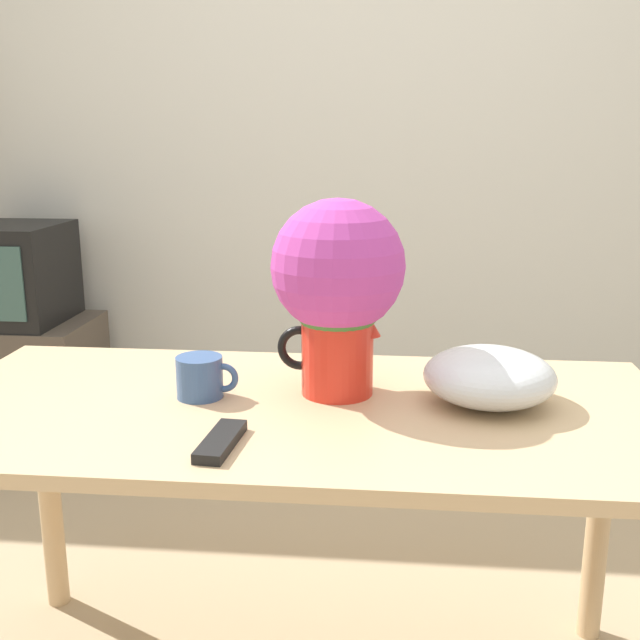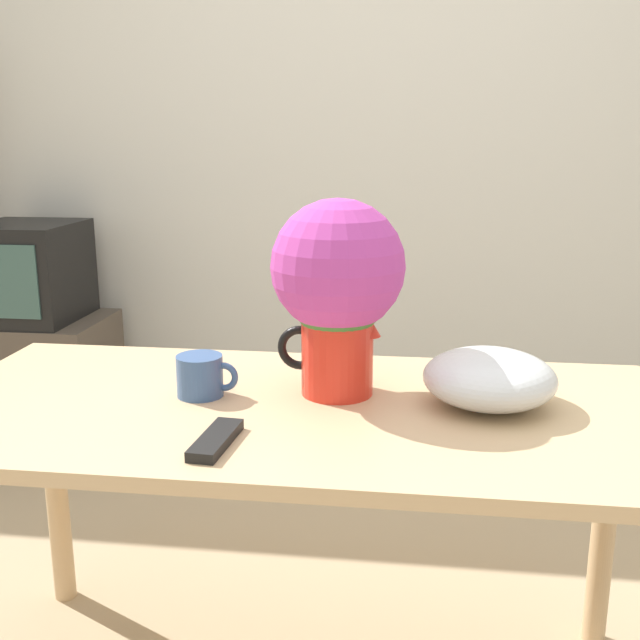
{
  "view_description": "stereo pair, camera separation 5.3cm",
  "coord_description": "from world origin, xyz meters",
  "px_view_note": "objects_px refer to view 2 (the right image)",
  "views": [
    {
      "loc": [
        0.06,
        -1.49,
        1.3
      ],
      "look_at": [
        -0.09,
        0.07,
        0.91
      ],
      "focal_mm": 42.0,
      "sensor_mm": 36.0,
      "label": 1
    },
    {
      "loc": [
        0.11,
        -1.48,
        1.3
      ],
      "look_at": [
        -0.09,
        0.07,
        0.91
      ],
      "focal_mm": 42.0,
      "sensor_mm": 36.0,
      "label": 2
    }
  ],
  "objects_px": {
    "coffee_mug": "(201,376)",
    "tv_set": "(28,272)",
    "white_bowl": "(489,378)",
    "flower_vase": "(338,283)"
  },
  "relations": [
    {
      "from": "coffee_mug",
      "to": "tv_set",
      "type": "height_order",
      "value": "tv_set"
    },
    {
      "from": "coffee_mug",
      "to": "tv_set",
      "type": "relative_size",
      "value": 0.31
    },
    {
      "from": "tv_set",
      "to": "white_bowl",
      "type": "bearing_deg",
      "value": -37.45
    },
    {
      "from": "flower_vase",
      "to": "white_bowl",
      "type": "height_order",
      "value": "flower_vase"
    },
    {
      "from": "coffee_mug",
      "to": "tv_set",
      "type": "bearing_deg",
      "value": 129.84
    },
    {
      "from": "flower_vase",
      "to": "white_bowl",
      "type": "xyz_separation_m",
      "value": [
        0.33,
        -0.03,
        -0.19
      ]
    },
    {
      "from": "tv_set",
      "to": "coffee_mug",
      "type": "bearing_deg",
      "value": -50.16
    },
    {
      "from": "coffee_mug",
      "to": "tv_set",
      "type": "distance_m",
      "value": 1.78
    },
    {
      "from": "white_bowl",
      "to": "coffee_mug",
      "type": "bearing_deg",
      "value": -177.98
    },
    {
      "from": "white_bowl",
      "to": "tv_set",
      "type": "relative_size",
      "value": 0.63
    }
  ]
}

